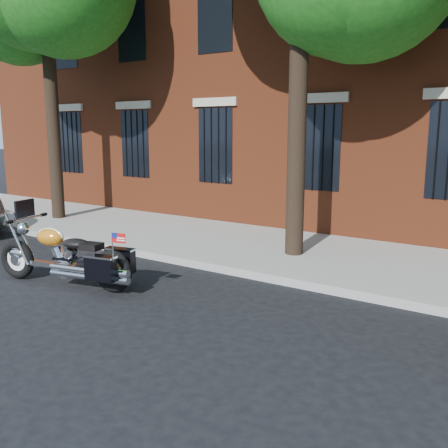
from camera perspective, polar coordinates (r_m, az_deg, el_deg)
The scene contains 5 objects.
ground at distance 8.21m, azimuth -4.51°, elevation -7.97°, with size 120.00×120.00×0.00m, color black.
curb at distance 9.25m, azimuth 0.91°, elevation -5.29°, with size 40.00×0.16×0.15m, color gray.
sidewalk at distance 10.81m, azimuth 6.46°, elevation -3.00°, with size 40.00×3.60×0.15m, color gray.
building at distance 17.15m, azimuth 18.57°, elevation 21.55°, with size 26.00×10.08×12.00m.
motorcycle at distance 8.82m, azimuth -17.28°, elevation -3.81°, with size 2.86×1.17×1.43m.
Camera 1 is at (4.93, -6.01, 2.63)m, focal length 40.00 mm.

